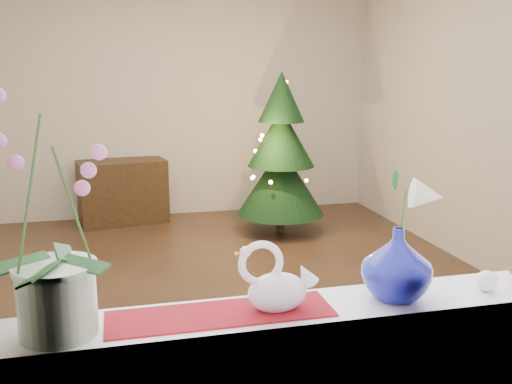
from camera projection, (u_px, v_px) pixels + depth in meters
ground at (215, 294)px, 4.29m from camera, size 5.00×5.00×0.00m
wall_back at (175, 96)px, 6.38m from camera, size 4.50×0.10×2.70m
wall_front at (357, 181)px, 1.63m from camera, size 4.50×0.10×2.70m
wall_right at (492, 108)px, 4.53m from camera, size 0.10×5.00×2.70m
windowsill at (336, 309)px, 1.85m from camera, size 2.20×0.26×0.04m
window_frame at (358, 55)px, 1.59m from camera, size 2.22×0.06×1.60m
runner at (221, 314)px, 1.76m from camera, size 0.70×0.20×0.01m
orchid_pot at (50, 217)px, 1.56m from camera, size 0.26×0.26×0.70m
swan at (278, 277)px, 1.77m from camera, size 0.27×0.16×0.22m
blue_vase at (397, 258)px, 1.86m from camera, size 0.27×0.27×0.28m
lily at (401, 186)px, 1.81m from camera, size 0.15×0.09×0.21m
paperweight at (487, 281)px, 1.94m from camera, size 0.09×0.09×0.07m
xmas_tree at (281, 153)px, 5.77m from camera, size 1.07×1.07×1.63m
side_table at (123, 192)px, 6.21m from camera, size 0.98×0.61×0.69m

